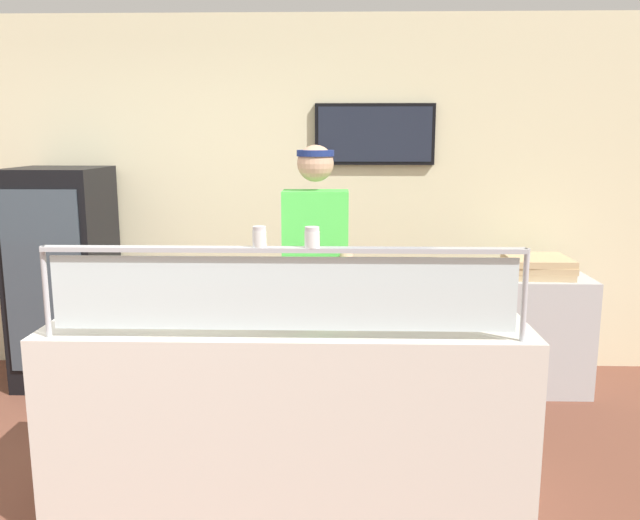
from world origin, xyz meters
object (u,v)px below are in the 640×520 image
parmesan_shaker (259,238)px  pizza_box_stack (538,266)px  pizza_tray (283,313)px  drink_fridge (64,277)px  pizza_server (277,309)px  worker_figure (316,275)px  pepper_flake_shaker (312,238)px

parmesan_shaker → pizza_box_stack: bearing=47.2°
pizza_tray → drink_fridge: bearing=138.0°
pizza_server → parmesan_shaker: (-0.04, -0.34, 0.40)m
worker_figure → pizza_box_stack: worker_figure is taller
pizza_server → pizza_box_stack: 2.31m
pizza_tray → pepper_flake_shaker: pepper_flake_shaker is taller
pepper_flake_shaker → worker_figure: worker_figure is taller
pizza_tray → worker_figure: 0.72m
pizza_tray → pizza_box_stack: size_ratio=0.95×
pizza_server → pepper_flake_shaker: pepper_flake_shaker is taller
pizza_tray → pizza_box_stack: 2.28m
pepper_flake_shaker → drink_fridge: size_ratio=0.05×
pepper_flake_shaker → pizza_tray: bearing=113.8°
drink_fridge → pizza_server: bearing=-42.8°
pizza_tray → parmesan_shaker: size_ratio=4.85×
pepper_flake_shaker → worker_figure: bearing=91.0°
pepper_flake_shaker → pizza_server: bearing=118.1°
pizza_tray → worker_figure: (0.14, 0.70, 0.04)m
pizza_tray → pizza_server: bearing=-139.0°
pizza_tray → pepper_flake_shaker: 0.58m
parmesan_shaker → drink_fridge: (-1.68, 1.93, -0.60)m
worker_figure → drink_fridge: 2.08m
pizza_server → pizza_box_stack: size_ratio=0.62×
pizza_server → drink_fridge: drink_fridge is taller
pizza_server → pizza_box_stack: pizza_server is taller
drink_fridge → pizza_box_stack: bearing=-0.7°
pepper_flake_shaker → pizza_box_stack: size_ratio=0.19×
worker_figure → drink_fridge: bearing=155.3°
worker_figure → pizza_box_stack: 1.76m
pepper_flake_shaker → drink_fridge: 2.77m
pizza_server → pizza_box_stack: (1.71, 1.55, -0.09)m
pizza_server → drink_fridge: size_ratio=0.18×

